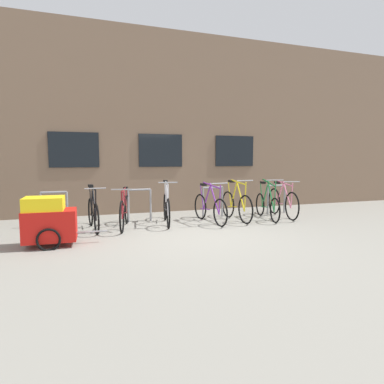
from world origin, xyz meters
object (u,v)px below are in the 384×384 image
bicycle_maroon (124,211)px  bicycle_pink (282,202)px  bicycle_yellow (236,205)px  bicycle_black (93,213)px  bike_trailer (49,221)px  bicycle_green (267,205)px  bicycle_silver (167,208)px  bicycle_purple (210,207)px

bicycle_maroon → bicycle_pink: (4.32, 0.11, 0.02)m
bicycle_maroon → bicycle_pink: size_ratio=0.96×
bicycle_yellow → bicycle_black: size_ratio=1.04×
bicycle_pink → bike_trailer: size_ratio=1.24×
bicycle_green → bicycle_silver: bicycle_green is taller
bicycle_black → bicycle_purple: bearing=-1.2°
bicycle_green → bicycle_pink: size_ratio=0.94×
bicycle_pink → bike_trailer: (-5.82, -1.30, 0.07)m
bicycle_silver → bike_trailer: bearing=-152.0°
bicycle_black → bike_trailer: size_ratio=1.13×
bicycle_pink → bicycle_yellow: (-1.45, -0.07, -0.00)m
bicycle_maroon → bicycle_purple: (2.11, -0.02, -0.01)m
bike_trailer → bicycle_black: bearing=56.5°
bicycle_yellow → bicycle_black: (-3.57, -0.00, -0.02)m
bicycle_silver → bike_trailer: 2.88m
bicycle_black → bicycle_silver: bearing=4.2°
bicycle_green → bike_trailer: bicycle_green is taller
bicycle_pink → bicycle_purple: bicycle_purple is taller
bicycle_green → bicycle_pink: bearing=14.9°
bicycle_pink → bicycle_purple: 2.22m
bicycle_purple → bike_trailer: size_ratio=1.20×
bicycle_silver → bicycle_black: bicycle_silver is taller
bicycle_maroon → bicycle_purple: 2.11m
bicycle_maroon → bicycle_purple: bicycle_purple is taller
bicycle_silver → bicycle_black: bearing=-175.8°
bicycle_purple → bicycle_silver: bicycle_silver is taller
bike_trailer → bicycle_purple: bearing=17.9°
bicycle_maroon → bicycle_black: bicycle_black is taller
bicycle_silver → bicycle_maroon: bearing=-171.3°
bicycle_green → bicycle_purple: bearing=179.3°
bike_trailer → bicycle_maroon: bearing=38.4°
bicycle_black → bike_trailer: 1.47m
bicycle_green → bicycle_yellow: bicycle_green is taller
bicycle_green → bicycle_purple: size_ratio=0.98×
bicycle_pink → bicycle_black: 5.01m
bicycle_green → bicycle_pink: bicycle_green is taller
bicycle_yellow → bicycle_maroon: bearing=-179.2°
bicycle_green → bicycle_purple: 1.63m
bicycle_maroon → bicycle_pink: bearing=1.5°
bicycle_green → bicycle_pink: 0.60m
bicycle_maroon → bicycle_yellow: (2.87, 0.04, 0.01)m
bicycle_green → bike_trailer: 5.37m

